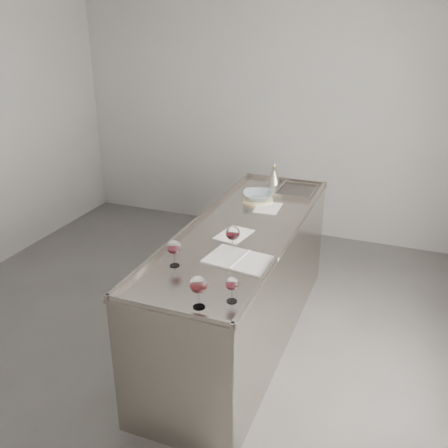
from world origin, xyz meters
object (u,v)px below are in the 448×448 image
at_px(wine_glass_middle, 233,234).
at_px(ceramic_bowl, 258,196).
at_px(counter, 242,284).
at_px(notebook, 240,260).
at_px(wine_glass_left, 174,248).
at_px(wine_glass_small, 232,285).
at_px(wine_glass_right, 199,285).
at_px(wine_funnel, 274,177).

bearing_deg(wine_glass_middle, ceramic_bowl, 98.11).
bearing_deg(counter, ceramic_bowl, 97.22).
relative_size(wine_glass_middle, notebook, 0.41).
distance_m(wine_glass_left, ceramic_bowl, 1.29).
bearing_deg(wine_glass_middle, wine_glass_left, -130.25).
relative_size(wine_glass_small, ceramic_bowl, 0.60).
relative_size(wine_glass_right, wine_funnel, 0.92).
distance_m(ceramic_bowl, wine_funnel, 0.50).
bearing_deg(wine_glass_small, wine_glass_middle, 110.11).
xyz_separation_m(wine_glass_right, wine_glass_small, (0.14, 0.12, -0.03)).
relative_size(wine_glass_left, wine_glass_middle, 0.95).
bearing_deg(counter, wine_glass_right, -83.05).
bearing_deg(counter, wine_glass_small, -74.09).
xyz_separation_m(wine_glass_left, wine_glass_right, (0.33, -0.38, 0.01)).
distance_m(wine_glass_right, notebook, 0.60).
distance_m(wine_glass_right, ceramic_bowl, 1.67).
height_order(wine_glass_left, ceramic_bowl, wine_glass_left).
relative_size(wine_glass_left, notebook, 0.39).
bearing_deg(wine_glass_right, wine_glass_small, 39.19).
bearing_deg(notebook, ceramic_bowl, 109.51).
xyz_separation_m(counter, notebook, (0.15, -0.50, 0.47)).
relative_size(ceramic_bowl, wine_funnel, 1.21).
distance_m(wine_glass_middle, ceramic_bowl, 0.98).
distance_m(counter, wine_funnel, 1.21).
distance_m(wine_glass_left, wine_glass_right, 0.50).
distance_m(counter, wine_glass_right, 1.24).
height_order(notebook, ceramic_bowl, ceramic_bowl).
relative_size(wine_glass_right, wine_glass_small, 1.26).
bearing_deg(wine_glass_small, counter, 105.91).
height_order(ceramic_bowl, wine_funnel, wine_funnel).
height_order(wine_glass_left, wine_funnel, wine_funnel).
xyz_separation_m(wine_glass_small, wine_funnel, (-0.36, 2.04, -0.04)).
height_order(counter, wine_glass_left, wine_glass_left).
relative_size(counter, wine_glass_right, 12.92).
bearing_deg(ceramic_bowl, wine_glass_middle, -81.89).
distance_m(wine_glass_middle, wine_glass_right, 0.69).
bearing_deg(wine_glass_left, ceramic_bowl, 84.26).
xyz_separation_m(wine_glass_right, ceramic_bowl, (-0.20, 1.66, -0.08)).
relative_size(wine_glass_small, notebook, 0.33).
bearing_deg(wine_glass_right, ceramic_bowl, 97.04).
distance_m(wine_glass_middle, wine_funnel, 1.48).
relative_size(wine_glass_small, wine_funnel, 0.73).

